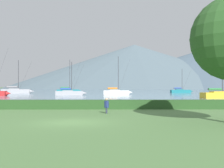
# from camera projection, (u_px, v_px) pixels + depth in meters

# --- Properties ---
(ground_plane) EXTENTS (1000.00, 1000.00, 0.00)m
(ground_plane) POSITION_uv_depth(u_px,v_px,m) (73.00, 122.00, 18.61)
(ground_plane) COLOR #517A42
(harbor_water) EXTENTS (320.00, 246.00, 0.00)m
(harbor_water) POSITION_uv_depth(u_px,v_px,m) (104.00, 90.00, 155.60)
(harbor_water) COLOR slate
(harbor_water) RESTS_ON ground_plane
(hedge_line) EXTENTS (80.00, 1.20, 0.87)m
(hedge_line) POSITION_uv_depth(u_px,v_px,m) (86.00, 104.00, 29.61)
(hedge_line) COLOR #284C23
(hedge_line) RESTS_ON ground_plane
(sailboat_slip_0) EXTENTS (9.37, 3.87, 9.76)m
(sailboat_slip_0) POSITION_uv_depth(u_px,v_px,m) (16.00, 91.00, 91.22)
(sailboat_slip_0) COLOR #9E9EA3
(sailboat_slip_0) RESTS_ON harbor_water
(sailboat_slip_2) EXTENTS (7.27, 2.45, 7.65)m
(sailboat_slip_2) POSITION_uv_depth(u_px,v_px,m) (181.00, 91.00, 99.63)
(sailboat_slip_2) COLOR #19707A
(sailboat_slip_2) RESTS_ON harbor_water
(sailboat_slip_3) EXTENTS (7.67, 2.56, 9.87)m
(sailboat_slip_3) POSITION_uv_depth(u_px,v_px,m) (117.00, 92.00, 80.68)
(sailboat_slip_3) COLOR white
(sailboat_slip_3) RESTS_ON harbor_water
(sailboat_slip_4) EXTENTS (7.85, 3.69, 11.83)m
(sailboat_slip_4) POSITION_uv_depth(u_px,v_px,m) (220.00, 95.00, 55.62)
(sailboat_slip_4) COLOR gold
(sailboat_slip_4) RESTS_ON harbor_water
(sailboat_slip_8) EXTENTS (7.40, 2.57, 7.92)m
(sailboat_slip_8) POSITION_uv_depth(u_px,v_px,m) (70.00, 93.00, 73.31)
(sailboat_slip_8) COLOR #9E9EA3
(sailboat_slip_8) RESTS_ON harbor_water
(sailboat_slip_10) EXTENTS (8.20, 3.35, 10.55)m
(sailboat_slip_10) POSITION_uv_depth(u_px,v_px,m) (68.00, 91.00, 98.48)
(sailboat_slip_10) COLOR #19707A
(sailboat_slip_10) RESTS_ON harbor_water
(person_seated_viewer) EXTENTS (0.36, 0.57, 1.25)m
(person_seated_viewer) POSITION_uv_depth(u_px,v_px,m) (107.00, 105.00, 24.81)
(person_seated_viewer) COLOR #2D3347
(person_seated_viewer) RESTS_ON ground_plane
(distant_hill_west_ridge) EXTENTS (269.22, 269.22, 46.36)m
(distant_hill_west_ridge) POSITION_uv_depth(u_px,v_px,m) (134.00, 66.00, 331.92)
(distant_hill_west_ridge) COLOR slate
(distant_hill_west_ridge) RESTS_ON ground_plane
(distant_hill_central_peak) EXTENTS (253.50, 253.50, 39.15)m
(distant_hill_central_peak) POSITION_uv_depth(u_px,v_px,m) (199.00, 69.00, 325.13)
(distant_hill_central_peak) COLOR #4C6070
(distant_hill_central_peak) RESTS_ON ground_plane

